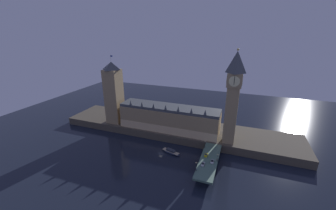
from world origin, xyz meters
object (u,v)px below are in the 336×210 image
object	(u,v)px
clock_tower	(233,96)
victoria_tower	(114,93)
pedestrian_near_rail	(196,170)
pedestrian_mid_walk	(217,160)
street_lamp_near	(196,165)
car_southbound_lead	(212,162)
street_lamp_far	(205,143)
street_lamp_mid	(218,157)
car_northbound_trail	(203,164)
boat_upstream	(171,152)
car_northbound_lead	(206,155)

from	to	relation	value
clock_tower	victoria_tower	xyz separation A→B (m)	(-107.97, 2.37, -9.41)
pedestrian_near_rail	pedestrian_mid_walk	bearing A→B (deg)	55.67
street_lamp_near	car_southbound_lead	bearing A→B (deg)	55.15
clock_tower	street_lamp_far	bearing A→B (deg)	-134.42
pedestrian_near_rail	street_lamp_mid	world-z (taller)	street_lamp_mid
victoria_tower	car_southbound_lead	world-z (taller)	victoria_tower
pedestrian_near_rail	car_southbound_lead	bearing A→B (deg)	57.36
pedestrian_mid_walk	clock_tower	bearing A→B (deg)	81.11
car_northbound_trail	boat_upstream	xyz separation A→B (m)	(-28.56, 16.12, -6.29)
car_northbound_lead	car_northbound_trail	world-z (taller)	car_northbound_lead
street_lamp_mid	street_lamp_far	size ratio (longest dim) A/B	0.97
street_lamp_near	street_lamp_mid	world-z (taller)	street_lamp_near
victoria_tower	street_lamp_far	distance (m)	97.32
victoria_tower	street_lamp_far	world-z (taller)	victoria_tower
car_southbound_lead	pedestrian_mid_walk	size ratio (longest dim) A/B	2.54
clock_tower	pedestrian_near_rail	xyz separation A→B (m)	(-15.55, -46.15, -37.88)
clock_tower	car_northbound_lead	size ratio (longest dim) A/B	17.28
car_northbound_trail	victoria_tower	bearing A→B (deg)	156.73
street_lamp_near	boat_upstream	size ratio (longest dim) A/B	0.37
street_lamp_near	street_lamp_far	distance (m)	29.44
pedestrian_near_rail	street_lamp_far	bearing A→B (deg)	90.77
pedestrian_near_rail	street_lamp_mid	distance (m)	19.05
pedestrian_near_rail	boat_upstream	size ratio (longest dim) A/B	0.11
clock_tower	car_northbound_lead	bearing A→B (deg)	-115.34
pedestrian_mid_walk	boat_upstream	world-z (taller)	pedestrian_mid_walk
clock_tower	street_lamp_near	world-z (taller)	clock_tower
street_lamp_far	car_northbound_trail	bearing A→B (deg)	-82.07
pedestrian_near_rail	car_northbound_lead	bearing A→B (deg)	81.92
car_southbound_lead	boat_upstream	size ratio (longest dim) A/B	0.24
car_northbound_trail	street_lamp_far	xyz separation A→B (m)	(-3.10, 22.26, 3.17)
pedestrian_mid_walk	car_northbound_lead	bearing A→B (deg)	158.34
car_northbound_lead	car_northbound_trail	distance (m)	11.41
car_southbound_lead	pedestrian_mid_walk	bearing A→B (deg)	49.53
car_northbound_lead	pedestrian_mid_walk	distance (m)	8.72
clock_tower	street_lamp_near	xyz separation A→B (m)	(-15.95, -45.71, -34.93)
clock_tower	pedestrian_near_rail	distance (m)	61.69
street_lamp_mid	boat_upstream	xyz separation A→B (m)	(-37.06, 8.58, -9.33)
street_lamp_near	victoria_tower	bearing A→B (deg)	152.42
car_northbound_lead	street_lamp_near	xyz separation A→B (m)	(-3.10, -18.59, 3.22)
car_northbound_lead	street_lamp_near	world-z (taller)	street_lamp_near
street_lamp_mid	street_lamp_far	xyz separation A→B (m)	(-11.60, 14.72, 0.13)
car_northbound_lead	pedestrian_near_rail	bearing A→B (deg)	-98.08
pedestrian_mid_walk	victoria_tower	bearing A→B (deg)	162.42
car_southbound_lead	street_lamp_near	bearing A→B (deg)	-124.85
clock_tower	car_northbound_lead	world-z (taller)	clock_tower
clock_tower	car_southbound_lead	xyz separation A→B (m)	(-7.45, -33.51, -38.14)
clock_tower	street_lamp_near	size ratio (longest dim) A/B	11.66
car_northbound_lead	street_lamp_mid	distance (m)	9.81
clock_tower	street_lamp_mid	world-z (taller)	clock_tower
pedestrian_near_rail	boat_upstream	xyz separation A→B (m)	(-25.86, 23.74, -6.58)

